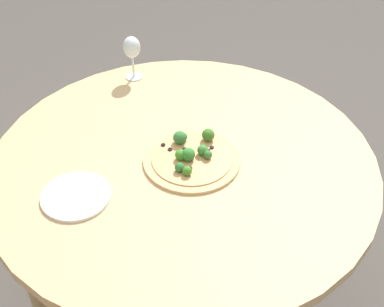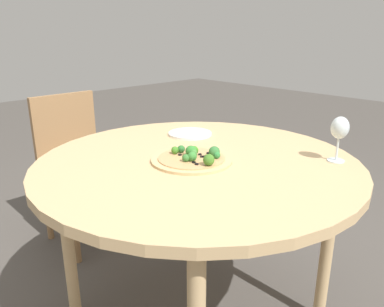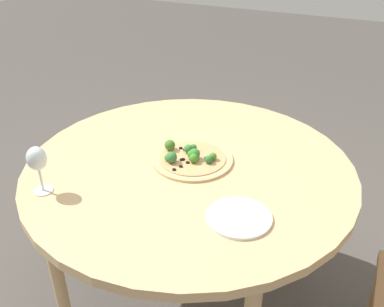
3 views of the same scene
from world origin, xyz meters
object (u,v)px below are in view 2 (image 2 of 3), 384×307
(chair, at_px, (78,165))
(pizza, at_px, (194,158))
(plate_near, at_px, (190,134))
(wine_glass, at_px, (340,129))

(chair, relative_size, pizza, 2.82)
(pizza, distance_m, plate_near, 0.37)
(wine_glass, distance_m, plate_near, 0.67)
(pizza, xyz_separation_m, wine_glass, (0.38, -0.37, 0.11))
(chair, distance_m, wine_glass, 1.46)
(pizza, bearing_deg, chair, 88.54)
(chair, relative_size, plate_near, 4.23)
(pizza, bearing_deg, plate_near, 48.35)
(wine_glass, height_order, plate_near, wine_glass)
(chair, height_order, plate_near, chair)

